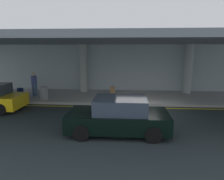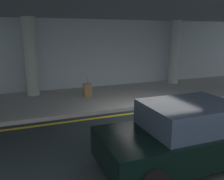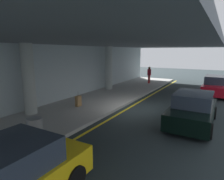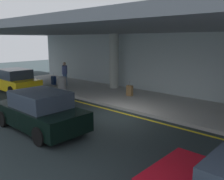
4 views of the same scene
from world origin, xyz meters
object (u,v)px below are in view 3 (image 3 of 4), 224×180
object	(u,v)px
support_column_far_left	(29,79)
car_red	(216,86)
suitcase_upright_primary	(78,101)
support_column_left_mid	(109,68)
trash_bin_steel	(35,129)
car_black	(193,110)
person_waiting_for_ride	(149,74)

from	to	relation	value
support_column_far_left	car_red	bearing A→B (deg)	-37.31
support_column_far_left	suitcase_upright_primary	distance (m)	3.08
support_column_left_mid	support_column_far_left	bearing A→B (deg)	180.00
support_column_far_left	trash_bin_steel	world-z (taller)	support_column_far_left
car_black	trash_bin_steel	size ratio (longest dim) A/B	4.82
person_waiting_for_ride	trash_bin_steel	xyz separation A→B (m)	(-14.87, -0.88, -0.54)
car_red	person_waiting_for_ride	bearing A→B (deg)	75.60
support_column_left_mid	suitcase_upright_primary	bearing A→B (deg)	-167.53
support_column_far_left	trash_bin_steel	xyz separation A→B (m)	(-2.04, -2.84, -1.40)
person_waiting_for_ride	suitcase_upright_primary	bearing A→B (deg)	88.21
car_black	trash_bin_steel	distance (m)	6.93
support_column_far_left	suitcase_upright_primary	bearing A→B (deg)	-27.71
car_black	suitcase_upright_primary	bearing A→B (deg)	-87.97
car_black	person_waiting_for_ride	size ratio (longest dim) A/B	2.44
car_black	support_column_far_left	bearing A→B (deg)	-72.10
support_column_far_left	trash_bin_steel	distance (m)	3.77
support_column_far_left	support_column_left_mid	size ratio (longest dim) A/B	1.00
support_column_far_left	car_red	xyz separation A→B (m)	(10.74, -8.18, -1.26)
suitcase_upright_primary	car_black	bearing A→B (deg)	-58.64
support_column_left_mid	person_waiting_for_ride	xyz separation A→B (m)	(4.82, -1.96, -0.86)
car_red	person_waiting_for_ride	world-z (taller)	person_waiting_for_ride
car_red	suitcase_upright_primary	bearing A→B (deg)	144.45
car_black	car_red	distance (m)	7.74
support_column_far_left	suitcase_upright_primary	xyz separation A→B (m)	(2.37, -1.24, -1.51)
car_red	support_column_left_mid	bearing A→B (deg)	112.62
support_column_far_left	suitcase_upright_primary	world-z (taller)	support_column_far_left
support_column_far_left	person_waiting_for_ride	bearing A→B (deg)	-8.71
support_column_far_left	trash_bin_steel	size ratio (longest dim) A/B	4.29
support_column_far_left	car_red	distance (m)	13.56
car_red	suitcase_upright_primary	xyz separation A→B (m)	(-8.37, 6.94, -0.25)
support_column_far_left	support_column_left_mid	world-z (taller)	same
car_red	trash_bin_steel	distance (m)	13.86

